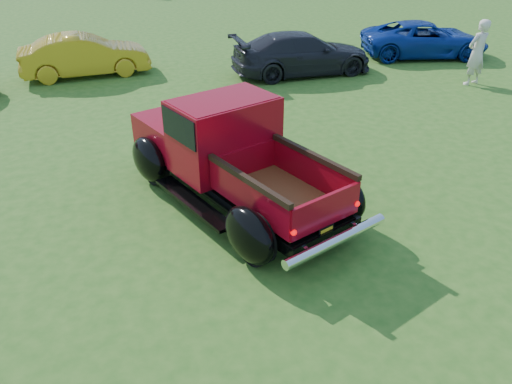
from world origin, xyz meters
name	(u,v)px	position (x,y,z in m)	size (l,w,h in m)	color
ground	(268,245)	(0.00, 0.00, 0.00)	(120.00, 120.00, 0.00)	#295518
pickup_truck	(225,151)	(-0.34, 1.82, 0.88)	(3.87, 5.31, 1.86)	black
show_car_yellow	(85,55)	(-3.27, 10.44, 0.65)	(1.37, 3.94, 1.30)	gold
show_car_grey	(302,53)	(3.50, 9.03, 0.66)	(1.84, 4.53, 1.31)	black
show_car_blue	(425,39)	(8.48, 10.10, 0.62)	(2.04, 4.43, 1.23)	navy
spectator	(477,53)	(8.20, 6.72, 0.96)	(0.70, 0.46, 1.93)	beige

